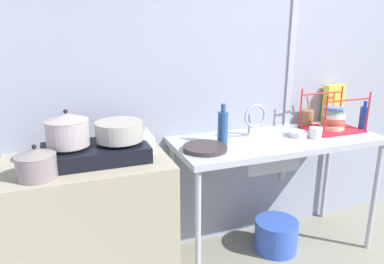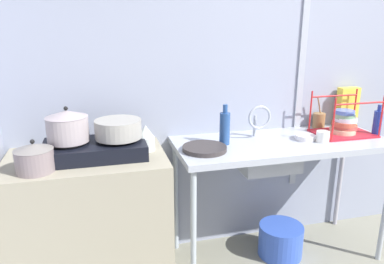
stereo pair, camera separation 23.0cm
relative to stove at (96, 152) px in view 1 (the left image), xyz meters
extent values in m
cube|color=#8E96A9|center=(1.70, 0.34, 0.43)|extent=(5.32, 0.10, 2.71)
cube|color=#A0A8B3|center=(1.50, 0.29, 0.57)|extent=(0.05, 0.01, 2.17)
cube|color=gray|center=(-0.06, 0.00, -0.49)|extent=(0.94, 0.59, 0.88)
cube|color=#A0A8B3|center=(1.23, 0.00, -0.07)|extent=(1.46, 0.59, 0.04)
cylinder|color=#9FAAAF|center=(0.54, -0.25, -0.51)|extent=(0.04, 0.04, 0.84)
cylinder|color=#A2ABB1|center=(1.92, -0.25, -0.51)|extent=(0.04, 0.04, 0.84)
cylinder|color=#9FACB9|center=(0.54, 0.25, -0.51)|extent=(0.04, 0.04, 0.84)
cylinder|color=#A4A1AD|center=(1.92, 0.25, -0.51)|extent=(0.04, 0.04, 0.84)
cube|color=black|center=(0.00, 0.00, 0.00)|extent=(0.59, 0.34, 0.09)
cylinder|color=black|center=(-0.14, 0.00, 0.05)|extent=(0.19, 0.19, 0.02)
cylinder|color=black|center=(0.14, 0.00, 0.05)|extent=(0.19, 0.19, 0.02)
cylinder|color=#A09496|center=(-0.14, 0.00, 0.13)|extent=(0.23, 0.23, 0.15)
cone|color=#9E9194|center=(-0.14, 0.00, 0.22)|extent=(0.24, 0.24, 0.04)
sphere|color=black|center=(-0.14, 0.00, 0.25)|extent=(0.02, 0.02, 0.02)
cylinder|color=gray|center=(0.14, 0.00, 0.11)|extent=(0.28, 0.28, 0.11)
cylinder|color=slate|center=(-0.31, -0.16, 0.01)|extent=(0.20, 0.20, 0.12)
cone|color=slate|center=(-0.31, -0.16, 0.09)|extent=(0.20, 0.20, 0.03)
sphere|color=black|center=(-0.31, -0.16, 0.12)|extent=(0.02, 0.02, 0.02)
cylinder|color=silver|center=(0.31, 0.04, -0.01)|extent=(0.11, 0.11, 0.08)
cone|color=silver|center=(0.31, 0.04, 0.07)|extent=(0.11, 0.11, 0.08)
cube|color=#A0A8B3|center=(1.11, -0.03, -0.14)|extent=(0.39, 0.29, 0.18)
cylinder|color=#A0A8B3|center=(1.09, 0.15, 0.03)|extent=(0.02, 0.02, 0.15)
torus|color=#A0A8B3|center=(1.09, 0.07, 0.10)|extent=(0.17, 0.02, 0.17)
cylinder|color=#322D2D|center=(0.66, -0.06, -0.03)|extent=(0.28, 0.28, 0.03)
cylinder|color=red|center=(1.53, -0.11, 0.10)|extent=(0.01, 0.01, 0.30)
cylinder|color=red|center=(1.91, -0.11, 0.10)|extent=(0.01, 0.01, 0.30)
cylinder|color=red|center=(1.53, 0.17, 0.10)|extent=(0.01, 0.01, 0.30)
cylinder|color=red|center=(1.91, 0.17, 0.10)|extent=(0.01, 0.01, 0.30)
cylinder|color=red|center=(1.72, -0.11, 0.21)|extent=(0.38, 0.01, 0.01)
cylinder|color=red|center=(1.72, 0.17, 0.21)|extent=(0.38, 0.01, 0.01)
cube|color=#B51D2B|center=(1.72, 0.03, -0.04)|extent=(0.40, 0.30, 0.01)
cylinder|color=beige|center=(1.71, 0.03, -0.02)|extent=(0.18, 0.18, 0.03)
cylinder|color=#B54A41|center=(1.73, 0.03, 0.01)|extent=(0.17, 0.17, 0.03)
cylinder|color=#C1553D|center=(1.72, 0.03, 0.03)|extent=(0.16, 0.16, 0.03)
cylinder|color=white|center=(1.73, 0.03, 0.06)|extent=(0.15, 0.15, 0.03)
cylinder|color=gray|center=(1.72, 0.03, 0.09)|extent=(0.14, 0.14, 0.03)
cylinder|color=#4F69B3|center=(1.72, 0.03, 0.11)|extent=(0.14, 0.14, 0.03)
cylinder|color=white|center=(1.47, -0.09, -0.01)|extent=(0.09, 0.09, 0.07)
cylinder|color=silver|center=(1.39, -0.02, -0.03)|extent=(0.13, 0.13, 0.04)
cylinder|color=navy|center=(0.82, 0.03, 0.06)|extent=(0.07, 0.07, 0.21)
cylinder|color=navy|center=(0.82, 0.03, 0.19)|extent=(0.03, 0.03, 0.05)
cylinder|color=navy|center=(1.93, -0.05, 0.04)|extent=(0.06, 0.06, 0.18)
cylinder|color=navy|center=(1.93, -0.05, 0.15)|extent=(0.03, 0.03, 0.04)
cube|color=yellow|center=(1.89, 0.24, 0.10)|extent=(0.16, 0.07, 0.30)
cylinder|color=olive|center=(1.65, 0.23, 0.01)|extent=(0.09, 0.09, 0.11)
cylinder|color=olive|center=(1.65, 0.23, 0.09)|extent=(0.06, 0.01, 0.20)
cylinder|color=blue|center=(1.26, -0.02, -0.81)|extent=(0.32, 0.32, 0.23)
camera|label=1|loc=(-0.18, -2.07, 0.71)|focal=34.40mm
camera|label=2|loc=(0.04, -2.14, 0.71)|focal=34.40mm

